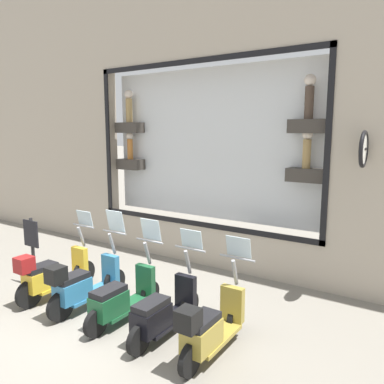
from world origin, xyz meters
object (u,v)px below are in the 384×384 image
scooter_green_2 (121,299)px  scooter_olive_0 (210,327)px  scooter_yellow_4 (51,275)px  scooter_black_1 (163,312)px  shop_sign_post (33,250)px  scooter_teal_3 (83,285)px

scooter_green_2 → scooter_olive_0: bearing=-92.1°
scooter_green_2 → scooter_yellow_4: size_ratio=0.99×
scooter_black_1 → scooter_green_2: bearing=89.9°
scooter_olive_0 → shop_sign_post: (0.18, 4.35, 0.31)m
shop_sign_post → scooter_olive_0: bearing=-92.3°
scooter_black_1 → shop_sign_post: scooter_black_1 is taller
scooter_olive_0 → scooter_green_2: size_ratio=1.00×
scooter_olive_0 → scooter_yellow_4: (0.01, 3.55, 0.02)m
scooter_black_1 → scooter_teal_3: bearing=91.7°
scooter_yellow_4 → shop_sign_post: size_ratio=1.24×
scooter_olive_0 → scooter_teal_3: scooter_teal_3 is taller
scooter_teal_3 → scooter_green_2: bearing=-86.5°
scooter_green_2 → scooter_teal_3: (-0.05, 0.89, 0.06)m
scooter_black_1 → scooter_yellow_4: bearing=91.2°
scooter_black_1 → shop_sign_post: (0.11, 3.47, 0.36)m
scooter_yellow_4 → scooter_black_1: bearing=-88.8°
scooter_black_1 → scooter_green_2: scooter_green_2 is taller
scooter_green_2 → scooter_yellow_4: bearing=91.8°
scooter_black_1 → scooter_teal_3: size_ratio=0.99×
scooter_green_2 → shop_sign_post: (0.11, 2.58, 0.36)m
scooter_olive_0 → scooter_green_2: bearing=87.9°
scooter_black_1 → scooter_yellow_4: size_ratio=0.99×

